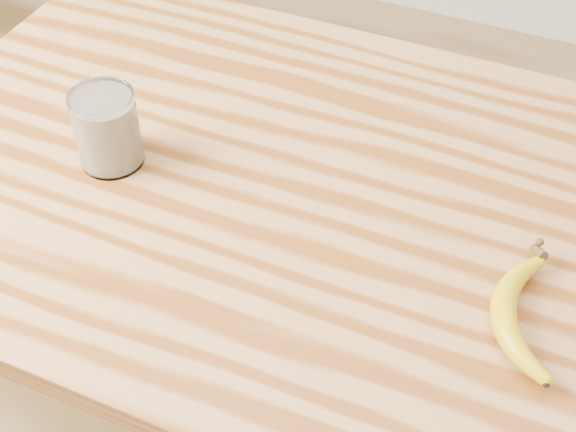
% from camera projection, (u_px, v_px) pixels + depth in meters
% --- Properties ---
extents(table, '(1.20, 0.80, 0.90)m').
position_uv_depth(table, '(294.00, 247.00, 1.20)').
color(table, '#A97042').
rests_on(table, ground).
extents(smoothie_glass, '(0.09, 0.09, 0.11)m').
position_uv_depth(smoothie_glass, '(107.00, 129.00, 1.10)').
color(smoothie_glass, white).
rests_on(smoothie_glass, table).
extents(banana, '(0.15, 0.27, 0.03)m').
position_uv_depth(banana, '(502.00, 312.00, 0.93)').
color(banana, '#C49E0C').
rests_on(banana, table).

